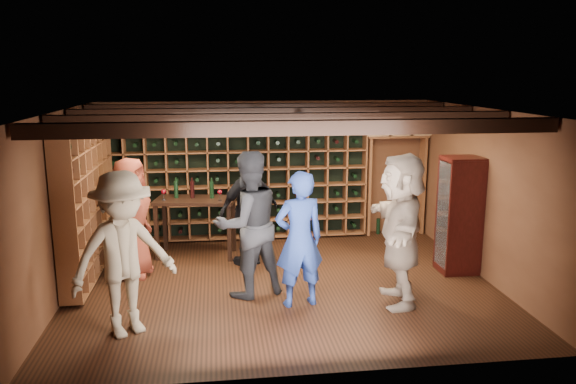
{
  "coord_description": "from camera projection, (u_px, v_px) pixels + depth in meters",
  "views": [
    {
      "loc": [
        -0.91,
        -7.61,
        3.02
      ],
      "look_at": [
        0.1,
        0.2,
        1.32
      ],
      "focal_mm": 35.0,
      "sensor_mm": 36.0,
      "label": 1
    }
  ],
  "objects": [
    {
      "name": "wine_rack_back",
      "position": [
        238.0,
        177.0,
        10.08
      ],
      "size": [
        4.65,
        0.3,
        2.2
      ],
      "color": "brown",
      "rests_on": "ground"
    },
    {
      "name": "guest_red_floral",
      "position": [
        131.0,
        218.0,
        8.3
      ],
      "size": [
        0.75,
        0.98,
        1.79
      ],
      "primitive_type": "imported",
      "rotation": [
        0.0,
        0.0,
        1.34
      ],
      "color": "maroon",
      "rests_on": "ground"
    },
    {
      "name": "display_cabinet",
      "position": [
        459.0,
        217.0,
        8.49
      ],
      "size": [
        0.55,
        0.5,
        1.75
      ],
      "color": "#360C0A",
      "rests_on": "ground"
    },
    {
      "name": "room_shell",
      "position": [
        282.0,
        116.0,
        7.67
      ],
      "size": [
        6.0,
        6.0,
        6.0
      ],
      "color": "brown",
      "rests_on": "ground"
    },
    {
      "name": "ground",
      "position": [
        283.0,
        284.0,
        8.13
      ],
      "size": [
        6.0,
        6.0,
        0.0
      ],
      "primitive_type": "plane",
      "color": "black",
      "rests_on": "ground"
    },
    {
      "name": "crate_shelf",
      "position": [
        397.0,
        152.0,
        10.35
      ],
      "size": [
        1.2,
        0.32,
        2.07
      ],
      "color": "brown",
      "rests_on": "ground"
    },
    {
      "name": "guest_woman_black",
      "position": [
        249.0,
        210.0,
        8.8
      ],
      "size": [
        1.12,
        0.87,
        1.77
      ],
      "primitive_type": "imported",
      "rotation": [
        0.0,
        0.0,
        3.63
      ],
      "color": "black",
      "rests_on": "ground"
    },
    {
      "name": "man_blue_shirt",
      "position": [
        299.0,
        239.0,
        7.24
      ],
      "size": [
        0.73,
        0.55,
        1.8
      ],
      "primitive_type": "imported",
      "rotation": [
        0.0,
        0.0,
        3.34
      ],
      "color": "navy",
      "rests_on": "ground"
    },
    {
      "name": "man_grey_suit",
      "position": [
        248.0,
        224.0,
        7.56
      ],
      "size": [
        1.19,
        1.07,
        2.0
      ],
      "primitive_type": "imported",
      "rotation": [
        0.0,
        0.0,
        3.54
      ],
      "color": "#222327",
      "rests_on": "ground"
    },
    {
      "name": "guest_khaki",
      "position": [
        123.0,
        254.0,
        6.42
      ],
      "size": [
        1.44,
        1.26,
        1.94
      ],
      "primitive_type": "imported",
      "rotation": [
        0.0,
        0.0,
        0.54
      ],
      "color": "gray",
      "rests_on": "ground"
    },
    {
      "name": "guest_beige",
      "position": [
        401.0,
        229.0,
        7.31
      ],
      "size": [
        0.87,
        1.93,
        2.01
      ],
      "primitive_type": "imported",
      "rotation": [
        0.0,
        0.0,
        4.56
      ],
      "color": "gray",
      "rests_on": "ground"
    },
    {
      "name": "tasting_table",
      "position": [
        195.0,
        206.0,
        9.22
      ],
      "size": [
        1.38,
        0.85,
        1.25
      ],
      "rotation": [
        0.0,
        0.0,
        -0.17
      ],
      "color": "black",
      "rests_on": "ground"
    },
    {
      "name": "wine_rack_left",
      "position": [
        87.0,
        200.0,
        8.34
      ],
      "size": [
        0.3,
        2.65,
        2.2
      ],
      "color": "brown",
      "rests_on": "ground"
    }
  ]
}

